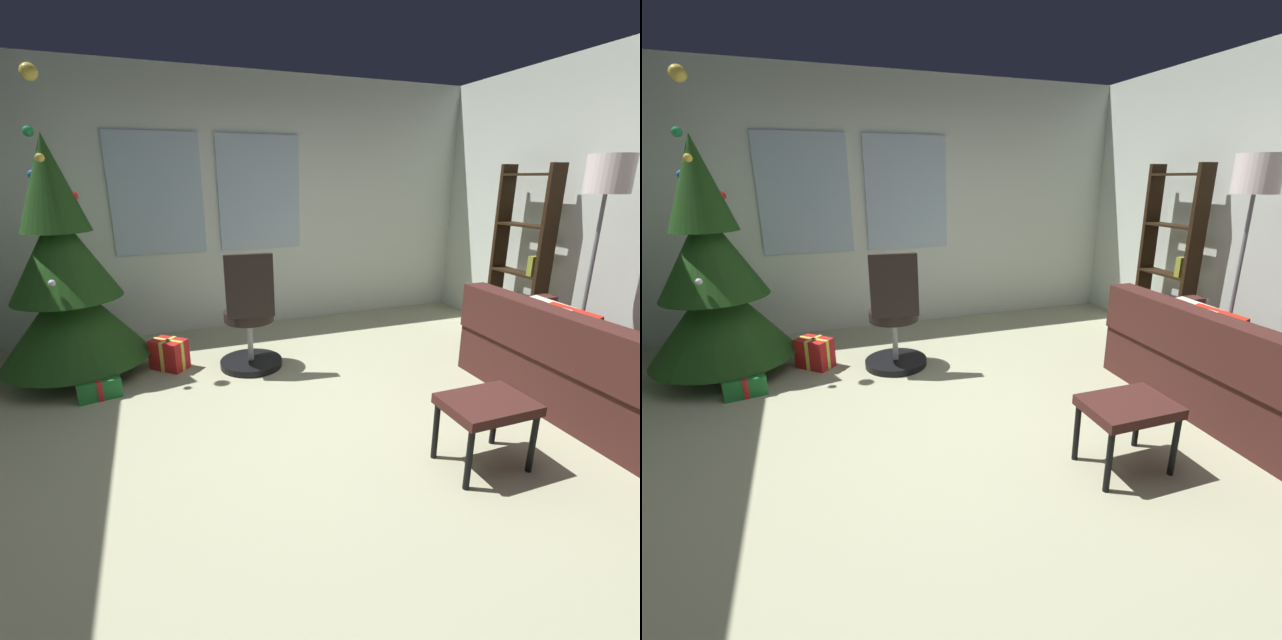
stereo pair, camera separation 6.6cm
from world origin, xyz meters
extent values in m
cube|color=#A7A886|center=(0.00, 0.00, -0.05)|extent=(5.31, 5.23, 0.10)
cube|color=silver|center=(0.00, 2.66, 1.35)|extent=(5.31, 0.10, 2.70)
cube|color=silver|center=(-0.93, 2.60, 1.49)|extent=(0.90, 0.03, 1.20)
cube|color=silver|center=(0.13, 2.60, 1.49)|extent=(0.90, 0.03, 1.20)
cube|color=#401E1B|center=(1.93, -0.31, 0.20)|extent=(0.94, 2.03, 0.41)
cube|color=#401E1B|center=(1.55, -0.31, 0.59)|extent=(0.22, 2.02, 0.37)
cube|color=#401E1B|center=(1.94, 0.63, 0.51)|extent=(0.93, 0.15, 0.20)
cube|color=red|center=(1.67, -0.23, 0.58)|extent=(0.22, 0.40, 0.42)
cube|color=beige|center=(1.68, -0.03, 0.58)|extent=(0.20, 0.41, 0.41)
cube|color=#401E1B|center=(0.69, -0.56, 0.40)|extent=(0.51, 0.37, 0.06)
cylinder|color=black|center=(0.47, -0.71, 0.19)|extent=(0.04, 0.04, 0.37)
cylinder|color=black|center=(0.91, -0.71, 0.19)|extent=(0.04, 0.04, 0.37)
cylinder|color=black|center=(0.47, -0.40, 0.19)|extent=(0.04, 0.04, 0.37)
cylinder|color=black|center=(0.91, -0.40, 0.19)|extent=(0.04, 0.04, 0.37)
cylinder|color=#4C331E|center=(-1.72, 1.69, 0.08)|extent=(0.12, 0.12, 0.16)
cone|color=#1C4215|center=(-1.72, 1.69, 0.53)|extent=(1.17, 1.17, 0.73)
cone|color=#1C4215|center=(-1.72, 1.69, 1.07)|extent=(0.84, 0.84, 0.73)
cone|color=#1C4215|center=(-1.72, 1.69, 1.61)|extent=(0.51, 0.51, 0.73)
sphere|color=red|center=(-1.59, 1.86, 1.50)|extent=(0.08, 0.08, 0.08)
sphere|color=gold|center=(-1.72, 1.56, 1.79)|extent=(0.06, 0.06, 0.06)
sphere|color=silver|center=(-1.75, 1.33, 0.91)|extent=(0.05, 0.05, 0.05)
sphere|color=blue|center=(-1.84, 1.81, 1.67)|extent=(0.07, 0.07, 0.07)
sphere|color=#1E8C4C|center=(-1.80, 1.73, 1.98)|extent=(0.08, 0.08, 0.08)
sphere|color=#B21433|center=(-1.92, 2.01, 0.86)|extent=(0.05, 0.05, 0.05)
sphere|color=#F2D14C|center=(-1.72, 1.69, 2.37)|extent=(0.12, 0.12, 0.12)
cube|color=red|center=(-0.99, 1.58, 0.13)|extent=(0.36, 0.35, 0.27)
cube|color=#EAD84C|center=(-0.99, 1.58, 0.13)|extent=(0.25, 0.23, 0.28)
cube|color=#EAD84C|center=(-0.99, 1.58, 0.13)|extent=(0.16, 0.18, 0.28)
cube|color=#1E722D|center=(-1.54, 1.24, 0.08)|extent=(0.36, 0.34, 0.16)
cube|color=red|center=(-1.54, 1.24, 0.08)|extent=(0.09, 0.29, 0.16)
cube|color=red|center=(-1.54, 1.24, 0.08)|extent=(0.32, 0.10, 0.16)
cylinder|color=black|center=(-0.29, 1.38, 0.03)|extent=(0.56, 0.56, 0.06)
cylinder|color=#B2B2B7|center=(-0.29, 1.38, 0.27)|extent=(0.05, 0.05, 0.42)
cylinder|color=black|center=(-0.29, 1.38, 0.48)|extent=(0.44, 0.44, 0.09)
cube|color=black|center=(-0.31, 1.19, 0.80)|extent=(0.40, 0.14, 0.53)
cube|color=black|center=(2.44, 0.80, 0.89)|extent=(0.18, 0.04, 1.78)
cube|color=black|center=(2.44, 1.40, 0.89)|extent=(0.18, 0.04, 1.78)
cube|color=black|center=(2.44, 1.10, 0.25)|extent=(0.18, 0.56, 0.02)
cube|color=black|center=(2.44, 1.10, 0.73)|extent=(0.18, 0.56, 0.02)
cube|color=black|center=(2.44, 1.10, 1.20)|extent=(0.18, 0.56, 0.02)
cube|color=black|center=(2.44, 1.10, 1.68)|extent=(0.18, 0.56, 0.02)
cube|color=maroon|center=(2.44, 0.90, 0.34)|extent=(0.17, 0.08, 0.15)
cube|color=navy|center=(2.45, 0.98, 0.35)|extent=(0.14, 0.05, 0.18)
cube|color=beige|center=(2.44, 1.05, 0.36)|extent=(0.17, 0.06, 0.20)
cube|color=#325F37|center=(2.46, 1.11, 0.35)|extent=(0.13, 0.04, 0.18)
cube|color=#7C3C6B|center=(2.46, 1.17, 0.34)|extent=(0.13, 0.05, 0.15)
cube|color=#AE7429|center=(2.45, 1.25, 0.35)|extent=(0.16, 0.07, 0.18)
cube|color=#554D5B|center=(2.44, 1.32, 0.33)|extent=(0.17, 0.07, 0.14)
cube|color=olive|center=(2.44, 0.89, 0.83)|extent=(0.17, 0.06, 0.19)
cylinder|color=slate|center=(2.18, 0.11, 0.01)|extent=(0.28, 0.28, 0.03)
cylinder|color=slate|center=(2.18, 0.11, 0.78)|extent=(0.03, 0.03, 1.50)
cylinder|color=white|center=(2.18, 0.11, 1.67)|extent=(0.32, 0.32, 0.28)
camera|label=1|loc=(-1.01, -2.35, 1.65)|focal=24.85mm
camera|label=2|loc=(-0.95, -2.37, 1.65)|focal=24.85mm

